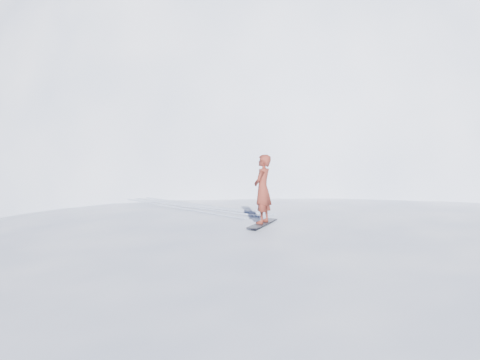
% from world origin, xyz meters
% --- Properties ---
extents(ground, '(400.00, 400.00, 0.00)m').
position_xyz_m(ground, '(0.00, 0.00, 0.00)').
color(ground, white).
rests_on(ground, ground).
extents(near_ridge, '(36.00, 28.00, 4.80)m').
position_xyz_m(near_ridge, '(1.00, 3.00, 0.00)').
color(near_ridge, white).
rests_on(near_ridge, ground).
extents(summit_peak, '(60.00, 56.00, 56.00)m').
position_xyz_m(summit_peak, '(22.00, 26.00, 0.00)').
color(summit_peak, white).
rests_on(summit_peak, ground).
extents(peak_shoulder, '(28.00, 24.00, 18.00)m').
position_xyz_m(peak_shoulder, '(10.00, 20.00, 0.00)').
color(peak_shoulder, white).
rests_on(peak_shoulder, ground).
extents(wind_bumps, '(16.00, 14.40, 1.00)m').
position_xyz_m(wind_bumps, '(-0.56, 2.12, 0.00)').
color(wind_bumps, white).
rests_on(wind_bumps, ground).
extents(snowboard, '(1.48, 1.00, 0.03)m').
position_xyz_m(snowboard, '(-1.55, 1.36, 2.41)').
color(snowboard, black).
rests_on(snowboard, near_ridge).
extents(snowboarder, '(0.79, 0.70, 1.82)m').
position_xyz_m(snowboarder, '(-1.55, 1.36, 3.33)').
color(snowboarder, maroon).
rests_on(snowboarder, snowboard).
extents(board_tracks, '(2.15, 5.93, 0.04)m').
position_xyz_m(board_tracks, '(-1.41, 5.23, 2.42)').
color(board_tracks, silver).
rests_on(board_tracks, ground).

